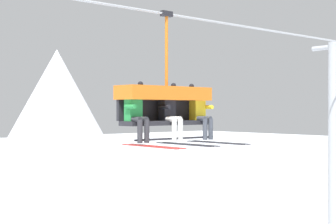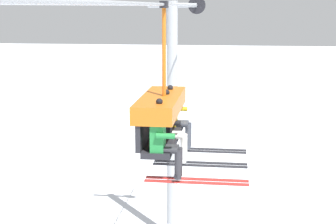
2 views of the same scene
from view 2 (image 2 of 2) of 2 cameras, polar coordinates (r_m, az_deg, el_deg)
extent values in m
cylinder|color=#9EA3A8|center=(17.52, 0.45, -1.44)|extent=(0.36, 0.36, 8.29)
cylinder|color=#9EA3A8|center=(17.07, 0.48, 11.74)|extent=(0.16, 1.60, 0.16)
cylinder|color=black|center=(16.99, 3.21, 11.73)|extent=(0.08, 0.56, 0.56)
cylinder|color=#9EA3A8|center=(9.25, -0.26, 11.83)|extent=(17.56, 0.05, 0.05)
cube|color=#232328|center=(9.32, -0.43, -3.05)|extent=(2.23, 0.48, 0.10)
cube|color=#232328|center=(9.30, -2.14, -1.36)|extent=(2.23, 0.08, 0.45)
cube|color=#D16619|center=(9.19, -0.80, 0.88)|extent=(2.27, 0.68, 0.30)
cylinder|color=black|center=(9.38, 1.52, -5.07)|extent=(2.23, 0.04, 0.04)
cylinder|color=#D16619|center=(9.05, -0.44, 6.62)|extent=(0.07, 0.07, 1.55)
cube|color=black|center=(9.02, -0.45, 11.84)|extent=(0.28, 0.12, 0.12)
cube|color=#23843D|center=(8.36, -1.13, -2.60)|extent=(0.32, 0.22, 0.52)
sphere|color=silver|center=(8.28, -1.14, -0.19)|extent=(0.22, 0.22, 0.22)
ellipsoid|color=black|center=(8.26, -0.45, -0.20)|extent=(0.17, 0.04, 0.08)
cylinder|color=#2D2D33|center=(8.31, -0.05, -4.25)|extent=(0.11, 0.34, 0.11)
cylinder|color=#2D2D33|center=(8.48, 0.10, -3.93)|extent=(0.11, 0.34, 0.11)
cylinder|color=#2D2D33|center=(8.36, 1.11, -5.87)|extent=(0.11, 0.11, 0.48)
cylinder|color=#2D2D33|center=(8.53, 1.24, -5.52)|extent=(0.11, 0.11, 0.48)
cube|color=#B22823|center=(8.43, 3.13, -7.82)|extent=(0.09, 1.70, 0.02)
cube|color=#B22823|center=(8.59, 3.22, -7.43)|extent=(0.09, 1.70, 0.02)
cylinder|color=#23843D|center=(8.15, -0.28, -2.68)|extent=(0.09, 0.30, 0.09)
cylinder|color=#23843D|center=(8.46, -0.96, 0.01)|extent=(0.09, 0.09, 0.30)
sphere|color=black|center=(8.43, -0.96, 1.14)|extent=(0.11, 0.11, 0.11)
cube|color=black|center=(9.25, -0.31, -1.20)|extent=(0.32, 0.22, 0.52)
sphere|color=black|center=(9.17, -0.31, 0.99)|extent=(0.22, 0.22, 0.22)
ellipsoid|color=black|center=(9.16, 0.32, 0.97)|extent=(0.17, 0.04, 0.08)
cylinder|color=silver|center=(9.19, 0.67, -2.69)|extent=(0.11, 0.34, 0.11)
cylinder|color=silver|center=(9.36, 0.80, -2.42)|extent=(0.11, 0.34, 0.11)
cylinder|color=silver|center=(9.24, 1.72, -4.16)|extent=(0.11, 0.11, 0.48)
cylinder|color=silver|center=(9.41, 1.82, -3.87)|extent=(0.11, 0.11, 0.48)
cube|color=#232328|center=(9.30, 3.54, -5.94)|extent=(0.09, 1.70, 0.02)
cube|color=#232328|center=(9.47, 3.61, -5.62)|extent=(0.09, 1.70, 0.02)
cylinder|color=black|center=(9.04, 0.48, -1.24)|extent=(0.09, 0.30, 0.09)
cylinder|color=black|center=(9.36, -0.16, 1.14)|extent=(0.09, 0.09, 0.30)
sphere|color=black|center=(9.33, -0.16, 2.17)|extent=(0.11, 0.11, 0.11)
cube|color=yellow|center=(10.14, 0.37, -0.05)|extent=(0.32, 0.22, 0.52)
sphere|color=maroon|center=(10.08, 0.38, 1.95)|extent=(0.22, 0.22, 0.22)
ellipsoid|color=black|center=(10.07, 0.95, 1.94)|extent=(0.17, 0.04, 0.08)
cylinder|color=#3D424C|center=(10.09, 1.27, -1.40)|extent=(0.11, 0.34, 0.11)
cylinder|color=#3D424C|center=(10.26, 1.37, -1.18)|extent=(0.11, 0.34, 0.11)
cylinder|color=#3D424C|center=(10.13, 2.22, -2.75)|extent=(0.11, 0.11, 0.48)
cylinder|color=#3D424C|center=(10.30, 2.31, -2.50)|extent=(0.11, 0.11, 0.48)
cube|color=#232328|center=(10.18, 3.88, -4.37)|extent=(0.09, 1.70, 0.02)
cube|color=#232328|center=(10.35, 3.94, -4.11)|extent=(0.09, 1.70, 0.02)
cylinder|color=yellow|center=(9.90, 0.25, 1.72)|extent=(0.09, 0.09, 0.30)
sphere|color=black|center=(9.87, 0.25, 2.69)|extent=(0.11, 0.11, 0.11)
cylinder|color=yellow|center=(10.30, 1.33, 0.36)|extent=(0.09, 0.30, 0.09)
camera|label=1|loc=(7.85, 81.86, -14.11)|focal=55.00mm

